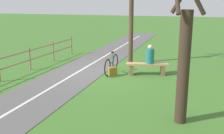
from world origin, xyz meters
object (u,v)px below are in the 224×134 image
object	(u,v)px
person_seated	(150,55)
tree_far_left	(131,15)
bicycle	(112,64)
backpack	(112,72)
bench	(147,67)
tree_by_path	(184,59)

from	to	relation	value
person_seated	tree_far_left	xyz separation A→B (m)	(1.21, -1.85, 1.51)
bicycle	backpack	bearing A→B (deg)	22.10
bench	bicycle	world-z (taller)	bicycle
tree_by_path	bench	bearing A→B (deg)	-70.23
backpack	tree_far_left	xyz separation A→B (m)	(-0.25, -2.46, 2.17)
bench	backpack	distance (m)	1.48
tree_far_left	person_seated	bearing A→B (deg)	123.10
tree_far_left	tree_by_path	distance (m)	6.73
backpack	tree_by_path	bearing A→B (deg)	128.09
bench	tree_far_left	xyz separation A→B (m)	(1.11, -1.88, 2.00)
person_seated	backpack	size ratio (longest dim) A/B	1.95
bicycle	tree_far_left	xyz separation A→B (m)	(-0.42, -1.98, 1.97)
bench	tree_by_path	distance (m)	4.73
bicycle	person_seated	bearing A→B (deg)	96.61
backpack	tree_far_left	distance (m)	3.29
bicycle	backpack	xyz separation A→B (m)	(-0.18, 0.48, -0.20)
person_seated	bench	bearing A→B (deg)	0.00
bench	tree_far_left	distance (m)	2.96
person_seated	bicycle	world-z (taller)	person_seated
bicycle	tree_far_left	size ratio (longest dim) A/B	0.35
tree_far_left	bicycle	bearing A→B (deg)	77.97
bench	person_seated	bearing A→B (deg)	-180.00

